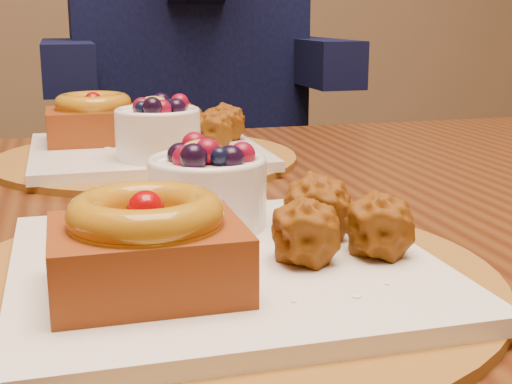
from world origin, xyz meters
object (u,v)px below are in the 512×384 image
(dining_table, at_px, (176,279))
(chair_far, at_px, (212,209))
(place_setting_far, at_px, (143,140))
(place_setting_near, at_px, (217,247))

(dining_table, relative_size, chair_far, 1.73)
(dining_table, height_order, chair_far, chair_far)
(place_setting_far, bearing_deg, dining_table, -89.06)
(dining_table, bearing_deg, chair_far, 75.83)
(chair_far, bearing_deg, dining_table, -100.04)
(place_setting_near, bearing_deg, dining_table, 89.19)
(dining_table, xyz_separation_m, place_setting_far, (-0.00, 0.21, 0.11))
(place_setting_far, distance_m, chair_far, 0.72)
(dining_table, bearing_deg, place_setting_far, 90.94)
(place_setting_near, xyz_separation_m, place_setting_far, (-0.00, 0.43, 0.00))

